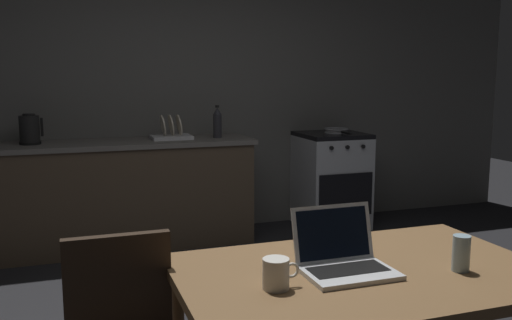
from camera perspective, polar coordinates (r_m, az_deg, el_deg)
name	(u,v)px	position (r m, az deg, el deg)	size (l,w,h in m)	color
back_wall	(218,83)	(5.27, -3.96, 7.93)	(6.40, 0.10, 2.76)	#5D5C58
kitchen_counter	(126,193)	(4.86, -13.17, -3.35)	(2.16, 0.64, 0.91)	#4C3D2D
stove_oven	(331,180)	(5.41, 7.70, -2.01)	(0.60, 0.62, 0.91)	#B7BABF
dining_table	(363,288)	(2.13, 10.88, -12.77)	(1.35, 0.85, 0.75)	brown
laptop	(344,259)	(2.06, 9.02, -10.04)	(0.32, 0.28, 0.22)	silver
electric_kettle	(30,130)	(4.76, -22.21, 2.90)	(0.18, 0.16, 0.25)	black
bottle	(217,123)	(4.87, -3.98, 3.86)	(0.07, 0.07, 0.28)	#2D2D33
frying_pan	(337,130)	(5.33, 8.28, 3.02)	(0.24, 0.41, 0.05)	gray
coffee_mug	(276,274)	(1.88, 2.11, -11.57)	(0.13, 0.09, 0.10)	silver
drinking_glass	(461,253)	(2.16, 20.30, -8.96)	(0.06, 0.06, 0.13)	#99B7C6
dish_rack	(171,134)	(4.84, -8.68, 2.70)	(0.34, 0.26, 0.21)	silver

